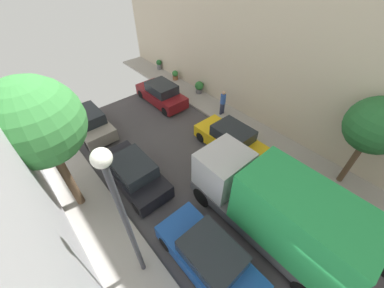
% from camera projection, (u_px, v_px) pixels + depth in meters
% --- Properties ---
extents(ground, '(32.00, 32.00, 0.00)m').
position_uv_depth(ground, '(321.00, 281.00, 8.18)').
color(ground, '#423F42').
extents(sidewalk_right, '(2.00, 44.00, 0.15)m').
position_uv_depth(sidewalk_right, '(373.00, 201.00, 10.57)').
color(sidewalk_right, gray).
rests_on(sidewalk_right, ground).
extents(parked_car_left_2, '(1.78, 4.20, 1.57)m').
position_uv_depth(parked_car_left_2, '(209.00, 257.00, 8.10)').
color(parked_car_left_2, '#194799').
rests_on(parked_car_left_2, ground).
extents(parked_car_left_3, '(1.78, 4.20, 1.57)m').
position_uv_depth(parked_car_left_3, '(134.00, 173.00, 11.00)').
color(parked_car_left_3, black).
rests_on(parked_car_left_3, ground).
extents(parked_car_left_4, '(1.78, 4.20, 1.57)m').
position_uv_depth(parked_car_left_4, '(89.00, 122.00, 14.01)').
color(parked_car_left_4, gray).
rests_on(parked_car_left_4, ground).
extents(parked_car_right_3, '(1.78, 4.20, 1.57)m').
position_uv_depth(parked_car_right_3, '(231.00, 139.00, 12.83)').
color(parked_car_right_3, gold).
rests_on(parked_car_right_3, ground).
extents(parked_car_right_4, '(1.78, 4.20, 1.57)m').
position_uv_depth(parked_car_right_4, '(161.00, 94.00, 16.56)').
color(parked_car_right_4, maroon).
rests_on(parked_car_right_4, ground).
extents(delivery_truck, '(2.26, 6.60, 3.38)m').
position_uv_depth(delivery_truck, '(275.00, 209.00, 8.34)').
color(delivery_truck, '#4C4C51').
rests_on(delivery_truck, ground).
extents(pedestrian, '(0.40, 0.36, 1.72)m').
position_uv_depth(pedestrian, '(223.00, 102.00, 15.10)').
color(pedestrian, '#2D334C').
rests_on(pedestrian, sidewalk_right).
extents(street_tree_0, '(3.12, 3.12, 6.09)m').
position_uv_depth(street_tree_0, '(37.00, 124.00, 7.45)').
color(street_tree_0, brown).
rests_on(street_tree_0, sidewalk_left).
extents(street_tree_1, '(2.37, 2.37, 4.62)m').
position_uv_depth(street_tree_1, '(376.00, 126.00, 9.12)').
color(street_tree_1, brown).
rests_on(street_tree_1, sidewalk_right).
extents(potted_plant_1, '(0.48, 0.48, 0.87)m').
position_uv_depth(potted_plant_1, '(159.00, 64.00, 20.69)').
color(potted_plant_1, slate).
rests_on(potted_plant_1, sidewalk_right).
extents(potted_plant_2, '(0.66, 0.66, 0.92)m').
position_uv_depth(potted_plant_2, '(199.00, 87.00, 17.50)').
color(potted_plant_2, slate).
rests_on(potted_plant_2, sidewalk_right).
extents(potted_plant_4, '(0.50, 0.50, 0.78)m').
position_uv_depth(potted_plant_4, '(175.00, 75.00, 19.21)').
color(potted_plant_4, brown).
rests_on(potted_plant_4, sidewalk_right).
extents(lamp_post, '(0.44, 0.44, 6.02)m').
position_uv_depth(lamp_post, '(121.00, 210.00, 5.74)').
color(lamp_post, '#333338').
rests_on(lamp_post, sidewalk_left).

